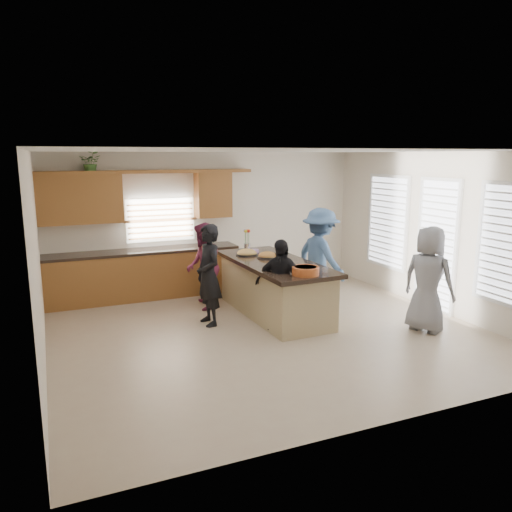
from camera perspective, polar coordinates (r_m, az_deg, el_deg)
name	(u,v)px	position (r m, az deg, el deg)	size (l,w,h in m)	color
floor	(268,332)	(7.98, 1.39, -8.62)	(6.50, 6.50, 0.00)	#BCA98C
room_shell	(269,212)	(7.54, 1.46, 5.07)	(6.52, 6.02, 2.81)	silver
back_cabinetry	(140,252)	(9.86, -13.07, 0.49)	(4.08, 0.66, 2.46)	brown
right_wall_glazing	(439,236)	(9.31, 20.16, 2.13)	(0.06, 4.00, 2.25)	white
island	(274,289)	(8.69, 2.11, -3.81)	(1.23, 2.73, 0.95)	tan
platter_front	(283,266)	(8.11, 3.06, -1.10)	(0.42, 0.42, 0.17)	black
platter_mid	(268,256)	(8.87, 1.33, 0.00)	(0.37, 0.37, 0.15)	black
platter_back	(247,253)	(9.10, -1.06, 0.30)	(0.40, 0.40, 0.16)	black
salad_bowl	(306,270)	(7.61, 5.69, -1.64)	(0.41, 0.41, 0.13)	#B95221
clear_cup	(325,270)	(7.77, 7.89, -1.63)	(0.08, 0.08, 0.09)	white
plate_stack	(254,251)	(9.33, -0.28, 0.58)	(0.20, 0.20, 0.05)	#C092D4
flower_vase	(247,240)	(9.46, -1.01, 1.89)	(0.14, 0.14, 0.41)	silver
potted_plant	(91,162)	(9.67, -18.34, 10.11)	(0.37, 0.32, 0.41)	#457930
woman_left_back	(209,275)	(8.12, -5.43, -2.19)	(0.61, 0.40, 1.66)	black
woman_left_mid	(203,266)	(9.00, -6.03, -1.17)	(0.76, 0.59, 1.56)	maroon
woman_left_front	(280,286)	(7.81, 2.79, -3.40)	(0.86, 0.36, 1.48)	black
woman_right_back	(320,257)	(9.18, 7.36, -0.17)	(1.17, 0.67, 1.81)	#3C5A84
woman_right_front	(428,279)	(8.23, 19.09, -2.53)	(0.82, 0.53, 1.68)	gray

